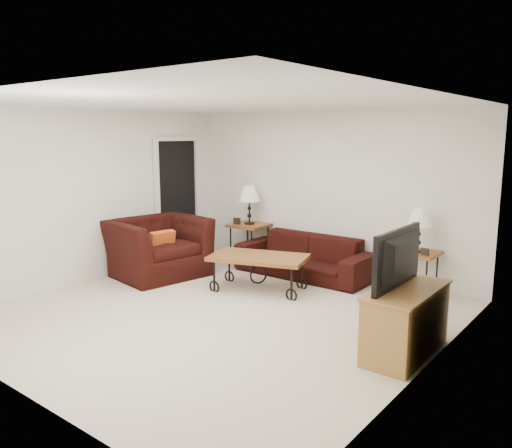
{
  "coord_description": "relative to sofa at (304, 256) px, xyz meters",
  "views": [
    {
      "loc": [
        3.99,
        -4.41,
        2.15
      ],
      "look_at": [
        0.0,
        0.7,
        1.0
      ],
      "focal_mm": 35.73,
      "sensor_mm": 36.0,
      "label": 1
    }
  ],
  "objects": [
    {
      "name": "lamp_right",
      "position": [
        1.7,
        0.18,
        0.57
      ],
      "size": [
        0.34,
        0.34,
        0.59
      ],
      "primitive_type": null,
      "rotation": [
        0.0,
        0.0,
        -0.01
      ],
      "color": "black",
      "rests_on": "side_table_right"
    },
    {
      "name": "ceiling",
      "position": [
        0.1,
        -2.02,
        2.19
      ],
      "size": [
        5.0,
        5.0,
        0.0
      ],
      "primitive_type": "plane",
      "color": "white",
      "rests_on": "wall_back"
    },
    {
      "name": "wall_right",
      "position": [
        2.6,
        -2.02,
        0.94
      ],
      "size": [
        0.02,
        5.0,
        2.5
      ],
      "primitive_type": "cube",
      "color": "white",
      "rests_on": "ground"
    },
    {
      "name": "doorway",
      "position": [
        -2.37,
        -0.37,
        0.71
      ],
      "size": [
        0.08,
        0.94,
        2.04
      ],
      "primitive_type": "cube",
      "color": "black",
      "rests_on": "ground"
    },
    {
      "name": "photo_frame_right",
      "position": [
        1.85,
        0.03,
        0.33
      ],
      "size": [
        0.12,
        0.04,
        0.1
      ],
      "primitive_type": "cube",
      "rotation": [
        0.0,
        0.0,
        -0.22
      ],
      "color": "black",
      "rests_on": "side_table_right"
    },
    {
      "name": "armchair",
      "position": [
        -1.77,
        -1.36,
        0.13
      ],
      "size": [
        1.39,
        1.53,
        0.88
      ],
      "primitive_type": "imported",
      "rotation": [
        0.0,
        0.0,
        1.41
      ],
      "color": "black",
      "rests_on": "ground"
    },
    {
      "name": "wall_back",
      "position": [
        0.1,
        0.48,
        0.94
      ],
      "size": [
        5.0,
        0.02,
        2.5
      ],
      "primitive_type": "cube",
      "color": "white",
      "rests_on": "ground"
    },
    {
      "name": "tv_stand",
      "position": [
        2.33,
        -1.78,
        0.03
      ],
      "size": [
        0.47,
        1.12,
        0.67
      ],
      "primitive_type": "cube",
      "color": "#9D633A",
      "rests_on": "ground"
    },
    {
      "name": "wall_front",
      "position": [
        0.1,
        -4.52,
        0.94
      ],
      "size": [
        5.0,
        0.02,
        2.5
      ],
      "primitive_type": "cube",
      "color": "white",
      "rests_on": "ground"
    },
    {
      "name": "ground",
      "position": [
        0.1,
        -2.02,
        -0.31
      ],
      "size": [
        5.0,
        5.0,
        0.0
      ],
      "primitive_type": "plane",
      "color": "silver",
      "rests_on": "ground"
    },
    {
      "name": "side_table_right",
      "position": [
        1.7,
        0.18,
        -0.02
      ],
      "size": [
        0.54,
        0.54,
        0.59
      ],
      "primitive_type": "cube",
      "rotation": [
        0.0,
        0.0,
        -0.01
      ],
      "color": "#995627",
      "rests_on": "ground"
    },
    {
      "name": "television",
      "position": [
        2.31,
        -1.78,
        0.65
      ],
      "size": [
        0.13,
        1.0,
        0.58
      ],
      "primitive_type": "imported",
      "rotation": [
        0.0,
        0.0,
        -1.57
      ],
      "color": "black",
      "rests_on": "tv_stand"
    },
    {
      "name": "sofa",
      "position": [
        0.0,
        0.0,
        0.0
      ],
      "size": [
        2.12,
        0.83,
        0.62
      ],
      "primitive_type": "imported",
      "color": "black",
      "rests_on": "ground"
    },
    {
      "name": "photo_frame_left",
      "position": [
        -1.36,
        0.03,
        0.39
      ],
      "size": [
        0.13,
        0.05,
        0.11
      ],
      "primitive_type": "cube",
      "rotation": [
        0.0,
        0.0,
        0.24
      ],
      "color": "black",
      "rests_on": "side_table_left"
    },
    {
      "name": "lamp_left",
      "position": [
        -1.21,
        0.18,
        0.67
      ],
      "size": [
        0.39,
        0.39,
        0.65
      ],
      "primitive_type": null,
      "rotation": [
        0.0,
        0.0,
        0.07
      ],
      "color": "black",
      "rests_on": "side_table_left"
    },
    {
      "name": "side_table_left",
      "position": [
        -1.21,
        0.18,
        0.02
      ],
      "size": [
        0.63,
        0.63,
        0.65
      ],
      "primitive_type": "cube",
      "rotation": [
        0.0,
        0.0,
        0.07
      ],
      "color": "#995627",
      "rests_on": "ground"
    },
    {
      "name": "backpack",
      "position": [
        1.69,
        -0.51,
        -0.1
      ],
      "size": [
        0.39,
        0.35,
        0.41
      ],
      "primitive_type": "ellipsoid",
      "rotation": [
        0.0,
        0.0,
        0.42
      ],
      "color": "black",
      "rests_on": "ground"
    },
    {
      "name": "wall_left",
      "position": [
        -2.4,
        -2.02,
        0.94
      ],
      "size": [
        0.02,
        5.0,
        2.5
      ],
      "primitive_type": "cube",
      "color": "white",
      "rests_on": "ground"
    },
    {
      "name": "coffee_table",
      "position": [
        -0.09,
        -1.01,
        -0.06
      ],
      "size": [
        1.47,
        1.09,
        0.49
      ],
      "primitive_type": "cube",
      "rotation": [
        0.0,
        0.0,
        0.32
      ],
      "color": "#995627",
      "rests_on": "ground"
    },
    {
      "name": "throw_pillow",
      "position": [
        -1.62,
        -1.41,
        0.21
      ],
      "size": [
        0.17,
        0.41,
        0.4
      ],
      "primitive_type": "cube",
      "rotation": [
        0.0,
        0.0,
        1.41
      ],
      "color": "#D7491B",
      "rests_on": "armchair"
    }
  ]
}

